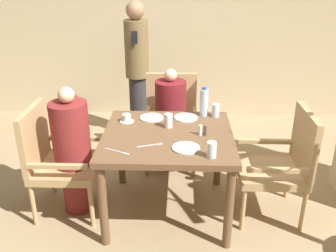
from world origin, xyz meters
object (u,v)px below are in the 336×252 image
chair_far_side (171,117)px  diner_in_far_chair (171,119)px  diner_in_left_chair (72,150)px  glass_tall_far (212,150)px  plate_main_left (152,118)px  plate_main_right (186,118)px  glass_tall_mid (216,110)px  chair_left_side (56,157)px  plate_dessert_center (186,148)px  water_bottle (204,102)px  chair_right_side (282,161)px  teacup_with_saucer (127,119)px  glass_tall_near (168,121)px  standing_host (137,67)px

chair_far_side → diner_in_far_chair: bearing=-90.0°
diner_in_left_chair → glass_tall_far: bearing=-18.8°
chair_far_side → diner_in_left_chair: bearing=-130.9°
plate_main_left → plate_main_right: size_ratio=1.00×
plate_main_left → glass_tall_mid: 0.60m
diner_in_far_chair → plate_main_left: (-0.16, -0.46, 0.20)m
chair_left_side → glass_tall_mid: (1.40, 0.40, 0.30)m
glass_tall_far → diner_in_left_chair: bearing=161.2°
plate_dessert_center → water_bottle: size_ratio=0.78×
chair_right_side → teacup_with_saucer: size_ratio=7.90×
chair_far_side → teacup_with_saucer: 0.84m
water_bottle → glass_tall_far: (0.02, -0.83, -0.07)m
chair_far_side → glass_tall_near: chair_far_side is taller
glass_tall_far → chair_right_side: bearing=31.6°
diner_in_left_chair → glass_tall_near: diner_in_left_chair is taller
glass_tall_near → diner_in_left_chair: bearing=-170.1°
diner_in_left_chair → glass_tall_far: (1.16, -0.39, 0.23)m
diner_in_left_chair → plate_dessert_center: (0.97, -0.26, 0.17)m
plate_main_right → teacup_with_saucer: bearing=-169.3°
diner_in_far_chair → glass_tall_mid: diner_in_far_chair is taller
glass_tall_mid → plate_main_right: bearing=-169.1°
chair_far_side → standing_host: (-0.43, 0.66, 0.38)m
plate_main_right → plate_dessert_center: 0.61m
standing_host → glass_tall_far: 2.14m
standing_host → plate_main_right: (0.58, -1.26, -0.14)m
standing_host → glass_tall_mid: bearing=-54.5°
diner_in_left_chair → standing_host: bearing=76.4°
diner_in_far_chair → chair_right_side: 1.26m
chair_left_side → glass_tall_near: bearing=8.4°
diner_in_far_chair → water_bottle: size_ratio=4.01×
chair_left_side → teacup_with_saucer: bearing=22.8°
diner_in_left_chair → plate_dessert_center: size_ratio=5.41×
plate_dessert_center → glass_tall_mid: 0.72m
glass_tall_near → teacup_with_saucer: bearing=164.0°
glass_tall_far → teacup_with_saucer: bearing=137.9°
glass_tall_mid → standing_host: bearing=125.5°
chair_far_side → plate_main_right: (0.15, -0.60, 0.25)m
plate_main_left → chair_right_side: bearing=-16.7°
plate_main_right → glass_tall_mid: glass_tall_mid is taller
plate_main_left → plate_main_right: bearing=2.1°
diner_in_far_chair → standing_host: (-0.43, 0.81, 0.34)m
standing_host → plate_main_left: size_ratio=7.84×
plate_main_right → plate_dessert_center: (-0.00, -0.61, 0.00)m
chair_far_side → chair_right_side: same height
chair_left_side → diner_in_far_chair: (0.97, 0.80, 0.05)m
chair_far_side → diner_in_far_chair: diner_in_far_chair is taller
chair_far_side → plate_main_right: size_ratio=4.53×
glass_tall_mid → chair_right_side: bearing=-36.6°
chair_left_side → chair_far_side: size_ratio=1.00×
chair_left_side → plate_dessert_center: bearing=-13.1°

